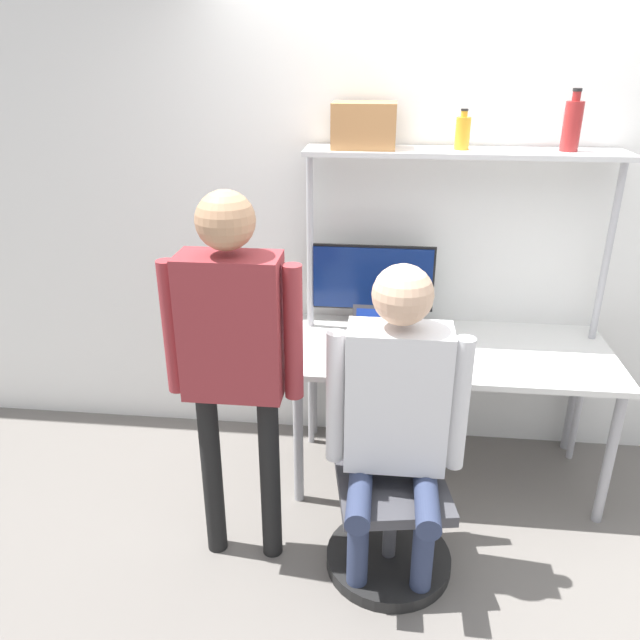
% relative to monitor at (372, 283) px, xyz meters
% --- Properties ---
extents(ground_plane, '(12.00, 12.00, 0.00)m').
position_rel_monitor_xyz_m(ground_plane, '(0.42, -0.60, -1.02)').
color(ground_plane, slate).
extents(wall_back, '(8.00, 0.06, 2.70)m').
position_rel_monitor_xyz_m(wall_back, '(0.42, 0.19, 0.33)').
color(wall_back, white).
rests_on(wall_back, ground_plane).
extents(desk, '(1.61, 0.74, 0.76)m').
position_rel_monitor_xyz_m(desk, '(0.42, -0.21, -0.34)').
color(desk, silver).
rests_on(desk, ground_plane).
extents(shelf_unit, '(1.53, 0.30, 1.71)m').
position_rel_monitor_xyz_m(shelf_unit, '(0.42, 0.00, 0.44)').
color(shelf_unit, silver).
rests_on(shelf_unit, ground_plane).
extents(monitor, '(0.65, 0.20, 0.47)m').
position_rel_monitor_xyz_m(monitor, '(0.00, 0.00, 0.00)').
color(monitor, black).
rests_on(monitor, desk).
extents(laptop, '(0.31, 0.24, 0.23)m').
position_rel_monitor_xyz_m(laptop, '(0.07, -0.32, -0.20)').
color(laptop, '#333338').
rests_on(laptop, desk).
extents(cell_phone, '(0.07, 0.15, 0.01)m').
position_rel_monitor_xyz_m(cell_phone, '(0.34, -0.36, -0.26)').
color(cell_phone, black).
rests_on(cell_phone, desk).
extents(office_chair, '(0.56, 0.56, 0.90)m').
position_rel_monitor_xyz_m(office_chair, '(0.13, -0.88, -0.75)').
color(office_chair, black).
rests_on(office_chair, ground_plane).
extents(person_seated, '(0.58, 0.48, 1.42)m').
position_rel_monitor_xyz_m(person_seated, '(0.13, -0.93, -0.19)').
color(person_seated, '#2D3856').
rests_on(person_seated, ground_plane).
extents(person_standing, '(0.57, 0.23, 1.68)m').
position_rel_monitor_xyz_m(person_standing, '(-0.53, -0.90, 0.06)').
color(person_standing, black).
rests_on(person_standing, ground_plane).
extents(bottle_amber, '(0.07, 0.07, 0.19)m').
position_rel_monitor_xyz_m(bottle_amber, '(0.40, 0.00, 0.77)').
color(bottle_amber, gold).
rests_on(bottle_amber, shelf_unit).
extents(bottle_red, '(0.08, 0.08, 0.28)m').
position_rel_monitor_xyz_m(bottle_red, '(0.90, 0.00, 0.81)').
color(bottle_red, maroon).
rests_on(bottle_red, shelf_unit).
extents(storage_box, '(0.30, 0.22, 0.21)m').
position_rel_monitor_xyz_m(storage_box, '(-0.07, 0.00, 0.80)').
color(storage_box, '#B27A47').
rests_on(storage_box, shelf_unit).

